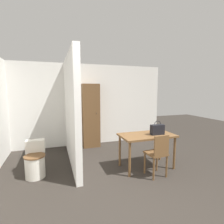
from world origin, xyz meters
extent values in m
cube|color=white|center=(0.00, 3.63, 1.25)|extent=(5.20, 0.12, 2.50)
cube|color=white|center=(-0.54, 2.36, 1.25)|extent=(0.12, 2.43, 2.50)
cube|color=brown|center=(0.99, 1.47, 0.73)|extent=(1.18, 0.66, 0.04)
cylinder|color=brown|center=(0.46, 1.20, 0.36)|extent=(0.05, 0.05, 0.71)
cylinder|color=brown|center=(1.52, 1.20, 0.36)|extent=(0.05, 0.05, 0.71)
cylinder|color=brown|center=(0.46, 1.74, 0.36)|extent=(0.05, 0.05, 0.71)
cylinder|color=brown|center=(1.52, 1.74, 0.36)|extent=(0.05, 0.05, 0.71)
cube|color=brown|center=(0.97, 1.09, 0.46)|extent=(0.39, 0.39, 0.04)
cube|color=brown|center=(0.99, 0.92, 0.67)|extent=(0.33, 0.05, 0.39)
cylinder|color=brown|center=(0.81, 1.23, 0.22)|extent=(0.04, 0.04, 0.44)
cylinder|color=brown|center=(1.12, 1.25, 0.22)|extent=(0.04, 0.04, 0.44)
cylinder|color=brown|center=(0.83, 0.92, 0.22)|extent=(0.04, 0.04, 0.44)
cylinder|color=brown|center=(1.14, 0.95, 0.22)|extent=(0.04, 0.04, 0.44)
cylinder|color=silver|center=(-1.32, 1.78, 0.21)|extent=(0.37, 0.37, 0.42)
cylinder|color=brown|center=(-1.32, 1.78, 0.43)|extent=(0.40, 0.40, 0.02)
cube|color=silver|center=(-1.32, 2.04, 0.55)|extent=(0.37, 0.18, 0.27)
cube|color=black|center=(1.20, 1.39, 0.86)|extent=(0.30, 0.13, 0.22)
torus|color=black|center=(1.20, 1.39, 0.97)|extent=(0.18, 0.01, 0.18)
cube|color=brown|center=(0.13, 3.34, 0.95)|extent=(0.51, 0.41, 1.90)
sphere|color=black|center=(0.27, 3.12, 1.04)|extent=(0.02, 0.02, 0.02)
camera|label=1|loc=(-0.94, -1.81, 1.72)|focal=28.00mm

